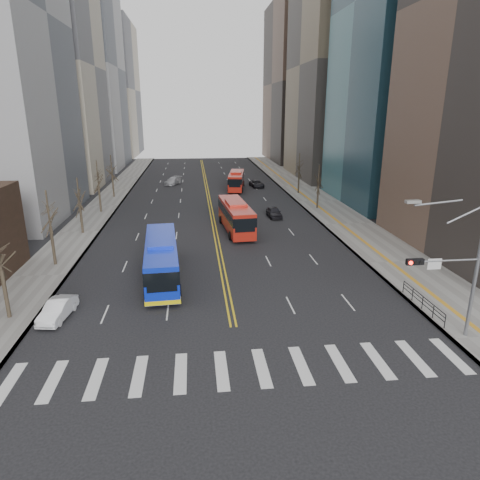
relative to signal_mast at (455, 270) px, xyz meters
name	(u,v)px	position (x,y,z in m)	size (l,w,h in m)	color
ground	(242,369)	(-13.77, -2.00, -4.86)	(220.00, 220.00, 0.00)	black
sidewalk_right	(317,201)	(3.73, 43.00, -4.78)	(7.00, 130.00, 0.15)	slate
sidewalk_left	(103,206)	(-30.27, 43.00, -4.78)	(5.00, 130.00, 0.15)	slate
crosswalk	(242,369)	(-13.77, -2.00, -4.85)	(26.70, 4.00, 0.01)	silver
centerline	(208,192)	(-13.77, 53.00, -4.85)	(0.55, 100.00, 0.01)	gold
office_towers	(203,58)	(-13.64, 66.51, 19.07)	(83.00, 134.00, 58.00)	gray
signal_mast	(455,270)	(0.00, 0.00, 0.00)	(5.37, 0.37, 9.39)	gray
pedestrian_railing	(423,301)	(0.53, 4.00, -4.03)	(0.06, 6.06, 1.02)	black
street_trees	(157,186)	(-20.94, 32.55, 0.02)	(35.20, 47.20, 7.60)	#31281E
blue_bus	(162,258)	(-19.25, 12.61, -2.92)	(3.58, 12.88, 3.69)	#0D27C6
red_bus_near	(236,214)	(-11.19, 27.36, -2.80)	(3.63, 11.90, 3.70)	#AA1D12
red_bus_far	(236,179)	(-8.31, 55.26, -2.95)	(4.12, 11.01, 3.42)	#AA1D12
car_white	(58,310)	(-26.27, 5.69, -4.17)	(1.45, 4.15, 1.37)	white
car_dark_mid	(274,212)	(-5.23, 33.53, -4.14)	(1.70, 4.22, 1.44)	black
car_silver	(173,181)	(-20.27, 61.90, -4.13)	(2.03, 5.00, 1.45)	#A8A9AE
car_dark_far	(257,184)	(-4.14, 57.37, -4.21)	(2.14, 4.65, 1.29)	black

